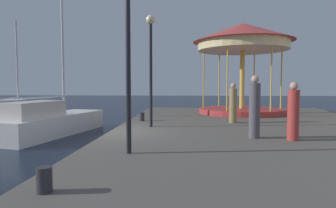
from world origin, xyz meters
TOP-DOWN VIEW (x-y plane):
  - ground_plane at (0.00, 0.00)m, footprint 120.00×120.00m
  - quay_dock at (6.05, 0.00)m, footprint 12.09×22.78m
  - sailboat_white at (-3.94, 3.38)m, footprint 3.27×6.95m
  - sailboat_navy at (-8.89, 8.33)m, footprint 2.77×5.69m
  - carousel at (6.04, 7.08)m, footprint 5.83×5.83m
  - lamp_post_mid_promenade at (1.38, -3.42)m, footprint 0.36×0.36m
  - lamp_post_far_end at (1.35, 1.14)m, footprint 0.36×0.36m
  - bollard_center at (0.60, -6.07)m, footprint 0.24×0.24m
  - bollard_south at (0.68, 3.03)m, footprint 0.24×0.24m
  - person_mid_promenade at (5.99, -1.42)m, footprint 0.34×0.34m
  - person_by_the_water at (4.91, -1.12)m, footprint 0.34×0.34m
  - person_near_carousel at (4.84, 2.66)m, footprint 0.34×0.34m

SIDE VIEW (x-z plane):
  - ground_plane at x=0.00m, z-range 0.00..0.00m
  - quay_dock at x=6.05m, z-range 0.00..0.80m
  - sailboat_navy at x=-8.89m, z-range -2.88..4.04m
  - sailboat_white at x=-3.94m, z-range -2.75..4.10m
  - bollard_center at x=0.60m, z-range 0.80..1.20m
  - bollard_south at x=0.68m, z-range 0.80..1.20m
  - person_near_carousel at x=4.84m, z-range 0.74..2.51m
  - person_mid_promenade at x=5.99m, z-range 0.74..2.51m
  - person_by_the_water at x=4.91m, z-range 0.74..2.72m
  - lamp_post_mid_promenade at x=1.38m, z-range 1.58..5.73m
  - lamp_post_far_end at x=1.35m, z-range 1.60..6.03m
  - carousel at x=6.04m, z-range 2.10..7.40m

